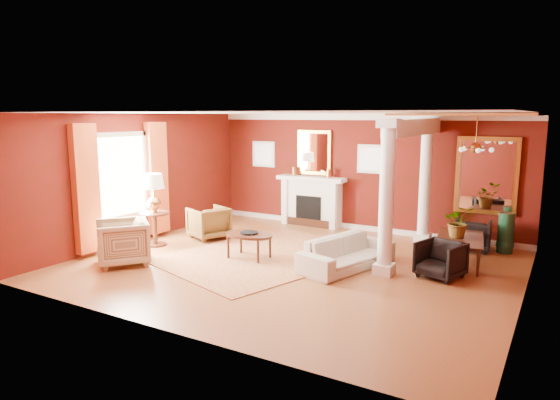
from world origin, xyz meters
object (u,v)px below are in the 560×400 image
Objects in this scene: armchair_stripe at (123,240)px; dining_table at (461,243)px; armchair_leopard at (209,221)px; coffee_table at (249,236)px; sofa at (347,248)px; side_table at (154,197)px.

dining_table is (5.66, 3.27, -0.06)m from armchair_stripe.
armchair_leopard is 0.54× the size of dining_table.
armchair_stripe is at bearing -140.75° from coffee_table.
coffee_table is at bearing 78.17° from armchair_stripe.
coffee_table is at bearing 106.12° from dining_table.
sofa is at bearing 65.74° from armchair_stripe.
armchair_stripe is 0.94× the size of coffee_table.
side_table is 1.06× the size of dining_table.
dining_table is at bearing 17.31° from side_table.
side_table reaches higher than sofa.
armchair_leopard is at bearing 98.29° from sofa.
armchair_leopard is 1.44m from side_table.
armchair_leopard is at bearing 125.54° from armchair_stripe.
armchair_stripe reaches higher than coffee_table.
side_table is at bearing 114.03° from sofa.
side_table is (-0.48, 1.36, 0.61)m from armchair_stripe.
sofa is 4.32m from armchair_stripe.
armchair_leopard is (-3.71, 0.52, 0.02)m from sofa.
side_table is at bearing -175.43° from coffee_table.
sofa is at bearing 7.72° from side_table.
armchair_leopard is 2.47m from armchair_stripe.
coffee_table is at bearing 85.52° from armchair_leopard.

